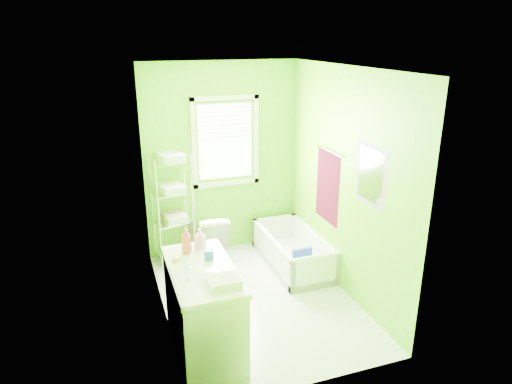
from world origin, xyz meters
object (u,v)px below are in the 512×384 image
object	(u,v)px
bathtub	(294,256)
toilet	(213,237)
wire_shelf_unit	(173,197)
vanity	(204,307)

from	to	relation	value
bathtub	toilet	bearing A→B (deg)	153.57
bathtub	wire_shelf_unit	size ratio (longest dim) A/B	0.94
bathtub	vanity	xyz separation A→B (m)	(-1.49, -1.26, 0.32)
vanity	wire_shelf_unit	xyz separation A→B (m)	(0.06, 1.96, 0.44)
bathtub	toilet	xyz separation A→B (m)	(-0.97, 0.48, 0.20)
toilet	wire_shelf_unit	distance (m)	0.75
bathtub	wire_shelf_unit	bearing A→B (deg)	153.97
bathtub	toilet	distance (m)	1.10
vanity	wire_shelf_unit	distance (m)	2.00
toilet	wire_shelf_unit	world-z (taller)	wire_shelf_unit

